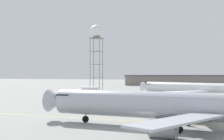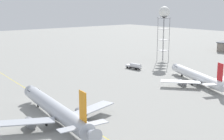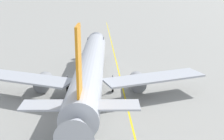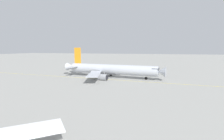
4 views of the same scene
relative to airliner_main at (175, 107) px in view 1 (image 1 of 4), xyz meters
The scene contains 7 objects.
ground_plane 5.43m from the airliner_main, 155.83° to the right, with size 600.00×600.00×0.00m, color gray.
airliner_main is the anchor object (origin of this frame).
airliner_secondary 64.38m from the airliner_main, 91.34° to the left, with size 38.19×30.70×11.31m.
fuel_tanker_truck 75.24m from the airliner_main, 121.31° to the left, with size 8.79×3.38×2.87m.
radar_tower 105.55m from the airliner_main, 116.46° to the left, with size 6.03×6.03×30.10m.
terminal_shed 162.80m from the airliner_main, 96.40° to the left, with size 66.58×33.48×6.58m.
taxiway_centreline 6.14m from the airliner_main, 69.61° to the left, with size 158.17×10.86×0.01m.
Camera 1 is at (9.37, -46.17, 8.29)m, focal length 51.96 mm.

